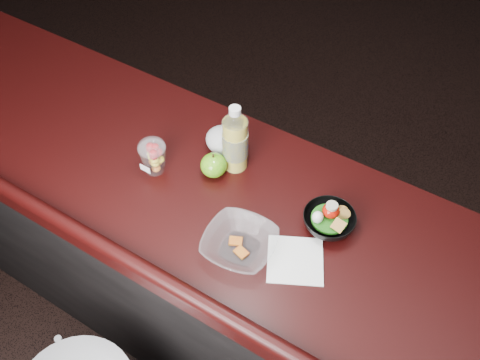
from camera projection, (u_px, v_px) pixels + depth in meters
name	position (u px, v px, depth m)	size (l,w,h in m)	color
room_shell	(112.00, 13.00, 0.92)	(8.00, 8.00, 8.00)	black
counter	(224.00, 275.00, 2.09)	(4.06, 0.71, 1.02)	black
lemonade_bottle	(235.00, 142.00, 1.70)	(0.08, 0.08, 0.25)	gold
fruit_cup	(153.00, 156.00, 1.72)	(0.09, 0.09, 0.13)	white
green_apple	(214.00, 165.00, 1.73)	(0.09, 0.09, 0.09)	#29880F
plastic_bag	(228.00, 140.00, 1.79)	(0.15, 0.12, 0.11)	silver
snack_bowl	(329.00, 220.00, 1.60)	(0.21, 0.21, 0.09)	black
takeout_bowl	(240.00, 244.00, 1.55)	(0.23, 0.23, 0.05)	silver
paper_napkin	(295.00, 260.00, 1.54)	(0.16, 0.16, 0.00)	white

